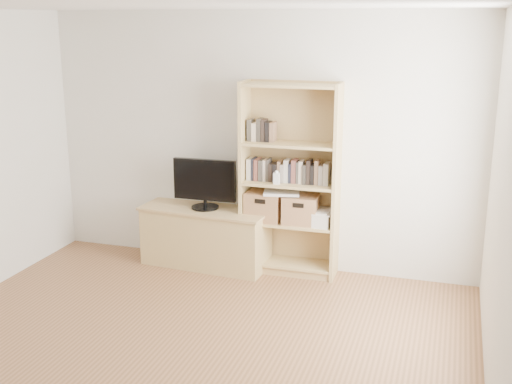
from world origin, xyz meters
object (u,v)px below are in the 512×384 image
at_px(baby_monitor, 277,179).
at_px(basket_left, 265,206).
at_px(television, 205,184).
at_px(basket_right, 301,209).
at_px(laptop, 282,192).
at_px(tv_stand, 206,238).
at_px(bookshelf, 290,180).

xyz_separation_m(baby_monitor, basket_left, (-0.15, 0.10, -0.32)).
distance_m(television, basket_right, 1.02).
bearing_deg(laptop, basket_right, -7.37).
relative_size(tv_stand, baby_monitor, 11.54).
bearing_deg(tv_stand, television, 4.18).
bearing_deg(baby_monitor, tv_stand, 176.54).
height_order(baby_monitor, laptop, baby_monitor).
relative_size(tv_stand, bookshelf, 0.67).
relative_size(basket_left, basket_right, 1.04).
height_order(bookshelf, laptop, bookshelf).
relative_size(tv_stand, television, 1.98).
bearing_deg(basket_left, bookshelf, 3.13).
xyz_separation_m(basket_right, laptop, (-0.19, -0.02, 0.16)).
bearing_deg(laptop, baby_monitor, -122.26).
bearing_deg(basket_left, television, -172.66).
bearing_deg(television, baby_monitor, -4.42).
bearing_deg(tv_stand, bookshelf, 8.86).
height_order(bookshelf, basket_right, bookshelf).
bearing_deg(baby_monitor, television, 176.54).
distance_m(television, laptop, 0.81).
height_order(basket_right, laptop, laptop).
relative_size(bookshelf, baby_monitor, 17.15).
xyz_separation_m(bookshelf, baby_monitor, (-0.11, -0.11, 0.03)).
relative_size(television, laptop, 1.87).
distance_m(basket_left, laptop, 0.24).
xyz_separation_m(bookshelf, laptop, (-0.08, -0.02, -0.12)).
bearing_deg(baby_monitor, basket_right, 24.09).
distance_m(bookshelf, basket_right, 0.31).
distance_m(tv_stand, baby_monitor, 1.05).
xyz_separation_m(bookshelf, basket_left, (-0.26, -0.01, -0.28)).
bearing_deg(television, bookshelf, 2.96).
bearing_deg(television, tv_stand, 178.28).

